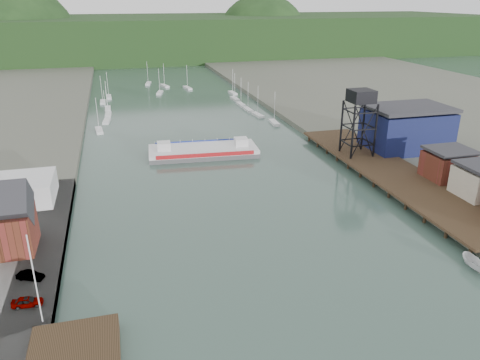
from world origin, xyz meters
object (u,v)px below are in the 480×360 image
chain_ferry (203,151)px  car_west_a (27,302)px  lift_tower (361,100)px  motorboat (475,264)px

chain_ferry → car_west_a: chain_ferry is taller
lift_tower → motorboat: bearing=-97.3°
lift_tower → chain_ferry: lift_tower is taller
lift_tower → motorboat: (-6.43, -49.90, -14.62)m
lift_tower → chain_ferry: 41.60m
chain_ferry → car_west_a: 68.76m
motorboat → car_west_a: 64.04m
lift_tower → motorboat: lift_tower is taller
lift_tower → car_west_a: 84.02m
chain_ferry → lift_tower: bearing=-18.9°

